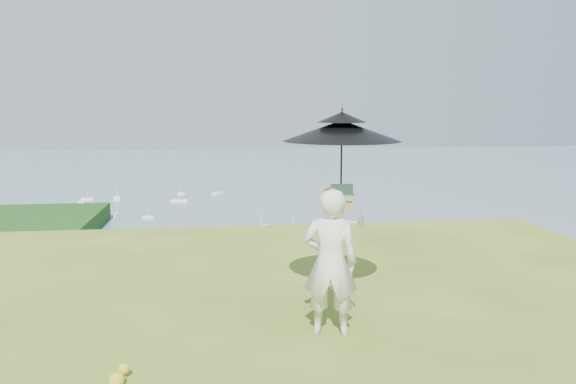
{
  "coord_description": "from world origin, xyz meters",
  "views": [
    {
      "loc": [
        0.94,
        -3.63,
        2.32
      ],
      "look_at": [
        1.93,
        4.72,
        1.01
      ],
      "focal_mm": 35.0,
      "sensor_mm": 36.0,
      "label": 1
    }
  ],
  "objects": [
    {
      "name": "moored_boats",
      "position": [
        -12.5,
        161.0,
        -33.65
      ],
      "size": [
        140.0,
        140.0,
        0.7
      ],
      "primitive_type": null,
      "color": "white",
      "rests_on": "bay_water"
    },
    {
      "name": "sun_umbrella",
      "position": [
        2.23,
        2.32,
        1.75
      ],
      "size": [
        1.56,
        1.56,
        1.08
      ],
      "primitive_type": null,
      "rotation": [
        0.0,
        0.0,
        -0.26
      ],
      "color": "black",
      "rests_on": "field_easel"
    },
    {
      "name": "painter",
      "position": [
        2.0,
        1.72,
        0.76
      ],
      "size": [
        0.61,
        0.46,
        1.51
      ],
      "primitive_type": "imported",
      "rotation": [
        0.0,
        0.0,
        2.94
      ],
      "color": "white",
      "rests_on": "ground"
    },
    {
      "name": "shoreline_tier",
      "position": [
        0.0,
        75.0,
        -36.0
      ],
      "size": [
        170.0,
        28.0,
        8.0
      ],
      "primitive_type": "cube",
      "color": "#696154",
      "rests_on": "bay_water"
    },
    {
      "name": "field_easel",
      "position": [
        2.22,
        2.29,
        0.74
      ],
      "size": [
        0.6,
        0.6,
        1.48
      ],
      "primitive_type": null,
      "rotation": [
        0.0,
        0.0,
        -0.07
      ],
      "color": "#A37244",
      "rests_on": "ground"
    },
    {
      "name": "painter_cap",
      "position": [
        2.0,
        1.72,
        1.47
      ],
      "size": [
        0.21,
        0.24,
        0.1
      ],
      "primitive_type": null,
      "rotation": [
        0.0,
        0.0,
        -0.1
      ],
      "color": "#CC7072",
      "rests_on": "painter"
    },
    {
      "name": "harbor_town",
      "position": [
        0.0,
        75.0,
        -29.5
      ],
      "size": [
        110.0,
        22.0,
        5.0
      ],
      "primitive_type": null,
      "color": "silver",
      "rests_on": "shoreline_tier"
    },
    {
      "name": "bay_water",
      "position": [
        0.0,
        240.0,
        -34.0
      ],
      "size": [
        700.0,
        700.0,
        0.0
      ],
      "primitive_type": "plane",
      "color": "slate",
      "rests_on": "ground"
    },
    {
      "name": "slope_trees",
      "position": [
        0.0,
        35.0,
        -15.0
      ],
      "size": [
        110.0,
        50.0,
        6.0
      ],
      "primitive_type": null,
      "color": "#225319",
      "rests_on": "forest_slope"
    }
  ]
}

